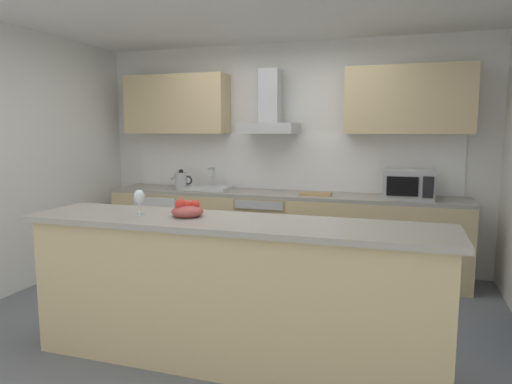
% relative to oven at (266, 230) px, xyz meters
% --- Properties ---
extents(ground, '(5.58, 4.47, 0.02)m').
position_rel_oven_xyz_m(ground, '(0.15, -1.39, -0.47)').
color(ground, slate).
extents(ceiling, '(5.58, 4.47, 0.02)m').
position_rel_oven_xyz_m(ceiling, '(0.15, -1.39, 2.15)').
color(ceiling, white).
extents(wall_back, '(5.58, 0.12, 2.60)m').
position_rel_oven_xyz_m(wall_back, '(0.15, 0.41, 0.84)').
color(wall_back, white).
rests_on(wall_back, ground).
extents(wall_left, '(0.12, 4.47, 2.60)m').
position_rel_oven_xyz_m(wall_left, '(-2.20, -1.39, 0.84)').
color(wall_left, white).
rests_on(wall_left, ground).
extents(backsplash_tile, '(3.89, 0.02, 0.66)m').
position_rel_oven_xyz_m(backsplash_tile, '(0.15, 0.33, 0.77)').
color(backsplash_tile, white).
extents(counter_back, '(4.03, 0.60, 0.90)m').
position_rel_oven_xyz_m(counter_back, '(0.15, 0.03, -0.01)').
color(counter_back, '#D1B784').
rests_on(counter_back, ground).
extents(counter_island, '(2.88, 0.64, 1.01)m').
position_rel_oven_xyz_m(counter_island, '(0.39, -2.15, 0.05)').
color(counter_island, '#D1B784').
rests_on(counter_island, ground).
extents(upper_cabinets, '(3.97, 0.32, 0.70)m').
position_rel_oven_xyz_m(upper_cabinets, '(0.15, 0.18, 1.45)').
color(upper_cabinets, '#D1B784').
extents(oven, '(0.60, 0.62, 0.80)m').
position_rel_oven_xyz_m(oven, '(0.00, 0.00, 0.00)').
color(oven, slate).
rests_on(oven, ground).
extents(refrigerator, '(0.58, 0.60, 0.85)m').
position_rel_oven_xyz_m(refrigerator, '(-1.28, -0.00, -0.03)').
color(refrigerator, white).
rests_on(refrigerator, ground).
extents(microwave, '(0.50, 0.38, 0.30)m').
position_rel_oven_xyz_m(microwave, '(1.53, -0.03, 0.59)').
color(microwave, '#B7BABC').
rests_on(microwave, counter_back).
extents(sink, '(0.50, 0.40, 0.26)m').
position_rel_oven_xyz_m(sink, '(-0.70, 0.01, 0.47)').
color(sink, silver).
rests_on(sink, counter_back).
extents(kettle, '(0.29, 0.15, 0.24)m').
position_rel_oven_xyz_m(kettle, '(-1.05, -0.03, 0.55)').
color(kettle, '#B7BABC').
rests_on(kettle, counter_back).
extents(range_hood, '(0.62, 0.45, 0.72)m').
position_rel_oven_xyz_m(range_hood, '(-0.00, 0.13, 1.33)').
color(range_hood, '#B7BABC').
extents(wine_glass, '(0.08, 0.08, 0.18)m').
position_rel_oven_xyz_m(wine_glass, '(-0.28, -2.16, 0.67)').
color(wine_glass, silver).
rests_on(wine_glass, counter_island).
extents(fruit_bowl, '(0.22, 0.22, 0.13)m').
position_rel_oven_xyz_m(fruit_bowl, '(0.07, -2.12, 0.59)').
color(fruit_bowl, '#B24C47').
rests_on(fruit_bowl, counter_island).
extents(chopping_board, '(0.36, 0.25, 0.02)m').
position_rel_oven_xyz_m(chopping_board, '(0.57, -0.02, 0.45)').
color(chopping_board, tan).
rests_on(chopping_board, counter_back).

